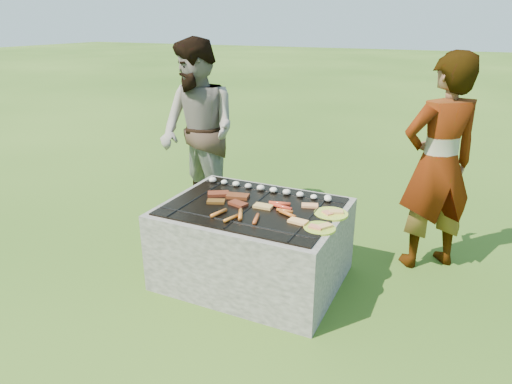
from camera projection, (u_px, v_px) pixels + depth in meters
lawn at (253, 278)px, 3.56m from camera, size 60.00×60.00×0.00m
fire_pit at (253, 245)px, 3.46m from camera, size 1.30×1.00×0.62m
mushrooms at (269, 189)px, 3.61m from camera, size 1.06×0.09×0.04m
pork_slabs at (228, 198)px, 3.46m from camera, size 0.40×0.28×0.02m
sausages at (260, 212)px, 3.20m from camera, size 0.54×0.48×0.03m
bread_on_grate at (287, 211)px, 3.23m from camera, size 0.46×0.40×0.02m
plate_far at (331, 214)px, 3.21m from camera, size 0.28×0.28×0.03m
plate_near at (320, 228)px, 2.99m from camera, size 0.27×0.27×0.03m
cook at (438, 165)px, 3.49m from camera, size 0.74×0.70×1.69m
bystander at (198, 133)px, 4.36m from camera, size 1.04×0.94×1.75m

